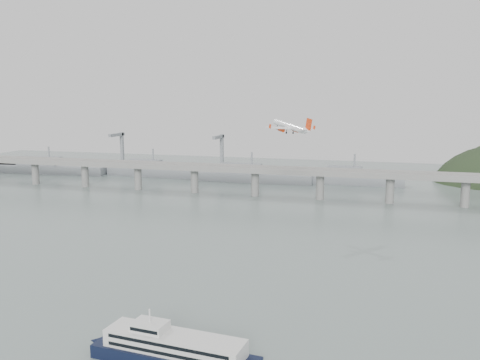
% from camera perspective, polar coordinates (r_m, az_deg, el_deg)
% --- Properties ---
extents(ground, '(900.00, 900.00, 0.00)m').
position_cam_1_polar(ground, '(200.66, -4.50, -12.63)').
color(ground, slate).
rests_on(ground, ground).
extents(bridge, '(800.00, 22.00, 23.90)m').
position_cam_1_polar(bridge, '(384.42, 5.88, 0.58)').
color(bridge, gray).
rests_on(bridge, ground).
extents(distant_fleet, '(453.00, 60.90, 40.00)m').
position_cam_1_polar(distant_fleet, '(496.81, -10.50, 1.07)').
color(distant_fleet, gray).
rests_on(distant_fleet, ground).
extents(ferry, '(80.60, 18.38, 15.20)m').
position_cam_1_polar(ferry, '(152.03, -7.35, -18.42)').
color(ferry, black).
rests_on(ferry, ground).
extents(airliner, '(28.73, 26.87, 9.23)m').
position_cam_1_polar(airliner, '(277.83, 5.71, 5.97)').
color(airliner, white).
rests_on(airliner, ground).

